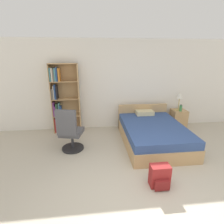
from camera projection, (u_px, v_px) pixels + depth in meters
name	position (u px, v px, depth m)	size (l,w,h in m)	color
ground_plane	(151.00, 210.00, 2.54)	(14.00, 14.00, 0.00)	#BCB29E
wall_back	(119.00, 85.00, 5.19)	(9.00, 0.06, 2.60)	white
bookshelf	(62.00, 101.00, 4.91)	(0.77, 0.27, 1.95)	tan
bed	(152.00, 132.00, 4.49)	(1.47, 2.08, 0.75)	tan
office_chair	(70.00, 132.00, 3.97)	(0.58, 0.65, 1.07)	#232326
nightstand	(178.00, 119.00, 5.39)	(0.42, 0.43, 0.56)	tan
table_lamp	(180.00, 97.00, 5.19)	(0.20, 0.20, 0.54)	tan
water_bottle	(181.00, 108.00, 5.18)	(0.07, 0.07, 0.20)	#3F8C4C
backpack_red	(160.00, 176.00, 2.97)	(0.33, 0.26, 0.40)	maroon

